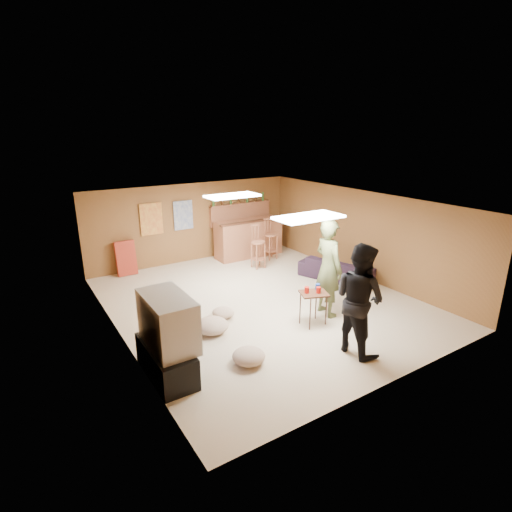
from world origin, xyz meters
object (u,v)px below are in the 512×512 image
bar_counter (249,238)px  tray_table (313,309)px  sofa (336,269)px  tv_body (168,321)px  person_olive (328,268)px  person_black (359,299)px

bar_counter → tray_table: size_ratio=3.04×
sofa → tv_body: bearing=87.2°
person_olive → person_black: person_olive is taller
person_black → person_olive: bearing=-24.0°
bar_counter → tray_table: bar_counter is taller
bar_counter → sofa: 2.94m
bar_counter → sofa: bar_counter is taller
bar_counter → person_olive: (-0.69, -4.16, 0.44)m
person_olive → sofa: size_ratio=1.08×
bar_counter → person_black: bearing=-102.6°
tv_body → sofa: size_ratio=0.60×
person_black → tray_table: bearing=-2.2°
tv_body → tray_table: size_ratio=1.67×
tv_body → tray_table: bearing=1.5°
person_olive → bar_counter: bearing=-5.6°
person_olive → tray_table: person_olive is taller
person_black → tray_table: (0.00, 1.13, -0.63)m
tv_body → bar_counter: 6.09m
tv_body → person_black: size_ratio=0.58×
tv_body → person_olive: (3.46, 0.29, 0.09)m
bar_counter → tray_table: (-1.23, -4.37, -0.22)m
tv_body → tray_table: tv_body is taller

